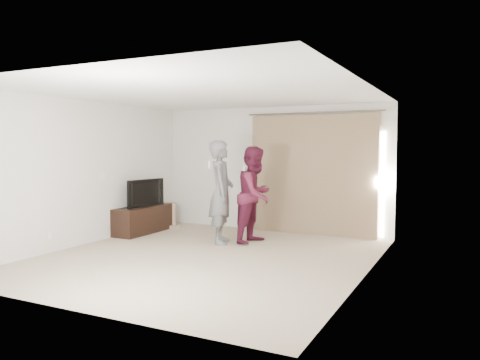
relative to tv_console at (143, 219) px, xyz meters
name	(u,v)px	position (x,y,z in m)	size (l,w,h in m)	color
floor	(206,257)	(2.27, -1.30, -0.27)	(5.50, 5.50, 0.00)	tan
wall_back	(272,169)	(2.27, 1.45, 1.03)	(5.00, 0.04, 2.60)	silver
wall_left	(87,172)	(-0.23, -1.30, 1.03)	(0.04, 5.50, 2.60)	silver
ceiling	(205,93)	(2.27, -1.30, 2.33)	(5.00, 5.50, 0.01)	white
curtain	(313,175)	(3.18, 1.38, 0.93)	(2.80, 0.11, 2.46)	#8F7957
tv_console	(143,219)	(0.00, 0.00, 0.00)	(0.49, 1.42, 0.55)	black
tv	(142,193)	(0.00, 0.00, 0.55)	(0.97, 0.13, 0.56)	black
scratching_post	(171,218)	(0.17, 0.77, -0.05)	(0.41, 0.41, 0.54)	tan
person_man	(221,192)	(1.94, -0.19, 0.67)	(0.69, 0.81, 1.88)	slate
person_woman	(255,195)	(2.48, 0.14, 0.61)	(0.75, 0.92, 1.77)	#56182E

